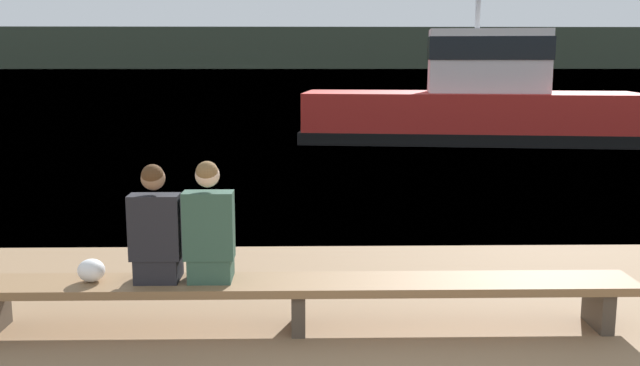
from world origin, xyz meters
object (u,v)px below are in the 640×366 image
object	(u,v)px
shopping_bag	(91,270)
person_left	(156,231)
bench_main	(299,290)
person_right	(209,230)
tugboat_red	(473,107)

from	to	relation	value
shopping_bag	person_left	bearing A→B (deg)	-1.11
bench_main	person_right	size ratio (longest dim) A/B	5.56
shopping_bag	bench_main	bearing A→B (deg)	-0.48
tugboat_red	person_left	bearing A→B (deg)	164.22
person_right	shopping_bag	xyz separation A→B (m)	(-1.05, 0.01, -0.37)
shopping_bag	tugboat_red	xyz separation A→B (m)	(6.69, 14.30, 0.46)
tugboat_red	shopping_bag	bearing A→B (deg)	162.26
bench_main	tugboat_red	bearing A→B (deg)	71.22
person_left	person_right	distance (m)	0.46
shopping_bag	tugboat_red	bearing A→B (deg)	64.93
bench_main	tugboat_red	distance (m)	15.14
person_left	shopping_bag	size ratio (longest dim) A/B	4.43
person_right	tugboat_red	world-z (taller)	tugboat_red
shopping_bag	tugboat_red	size ratio (longest dim) A/B	0.02
person_left	shopping_bag	world-z (taller)	person_left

